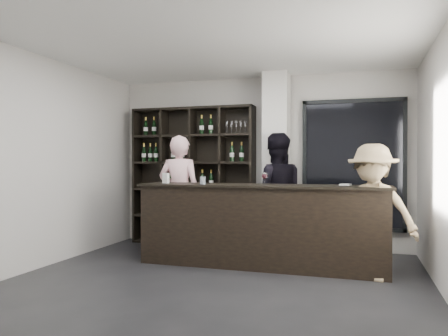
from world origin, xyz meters
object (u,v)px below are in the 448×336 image
(wine_shelf, at_px, (193,176))
(tasting_counter, at_px, (261,226))
(taster_black, at_px, (276,194))
(taster_pink, at_px, (179,194))
(customer, at_px, (373,212))

(wine_shelf, xyz_separation_m, tasting_counter, (1.50, -1.28, -0.63))
(taster_black, bearing_deg, taster_pink, -2.81)
(taster_pink, height_order, customer, taster_pink)
(tasting_counter, xyz_separation_m, taster_pink, (-1.45, 0.57, 0.36))
(customer, bearing_deg, tasting_counter, -171.07)
(taster_black, relative_size, customer, 1.14)
(wine_shelf, height_order, taster_pink, wine_shelf)
(wine_shelf, bearing_deg, taster_black, -14.86)
(wine_shelf, distance_m, taster_black, 1.62)
(tasting_counter, bearing_deg, taster_black, 87.59)
(tasting_counter, bearing_deg, taster_pink, 159.23)
(wine_shelf, distance_m, customer, 3.34)
(taster_black, bearing_deg, tasting_counter, 72.68)
(wine_shelf, bearing_deg, taster_pink, -86.00)
(wine_shelf, distance_m, tasting_counter, 2.07)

